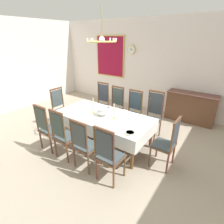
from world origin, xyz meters
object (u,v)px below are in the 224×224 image
(chair_south_a, at_px, (48,127))
(bowl_near_right, at_px, (130,133))
(mounted_clock, at_px, (131,50))
(chair_south_b, at_px, (64,134))
(chair_north_d, at_px, (153,115))
(spoon_primary, at_px, (120,110))
(bowl_far_left, at_px, (107,108))
(dining_table, at_px, (103,118))
(sideboard, at_px, (190,107))
(chandelier, at_px, (102,41))
(soup_tureen, at_px, (103,111))
(chair_north_b, at_px, (115,106))
(spoon_secondary, at_px, (136,135))
(chair_south_d, at_px, (108,154))
(chair_north_a, at_px, (101,102))
(candlestick_east, at_px, (114,113))
(chair_south_c, at_px, (84,144))
(chair_head_west, at_px, (61,107))
(chair_head_east, at_px, (167,142))
(bowl_near_left, at_px, (116,109))
(chair_north_c, at_px, (133,111))
(candlestick_west, at_px, (93,106))
(framed_painting, at_px, (110,56))

(chair_south_a, xyz_separation_m, bowl_near_right, (1.80, 0.57, 0.18))
(mounted_clock, bearing_deg, bowl_near_right, -60.13)
(chair_south_b, relative_size, chair_north_d, 0.94)
(chair_north_d, xyz_separation_m, spoon_primary, (-0.68, -0.49, 0.13))
(bowl_far_left, xyz_separation_m, mounted_clock, (-0.66, 2.34, 1.27))
(dining_table, xyz_separation_m, sideboard, (1.46, 2.48, -0.21))
(chandelier, bearing_deg, soup_tureen, 180.00)
(chair_south_a, xyz_separation_m, soup_tureen, (0.83, 0.96, 0.27))
(chair_north_b, bearing_deg, spoon_secondary, 136.16)
(chair_south_b, bearing_deg, soup_tureen, 73.36)
(dining_table, xyz_separation_m, soup_tureen, (-0.02, 0.00, 0.19))
(chair_south_d, relative_size, sideboard, 0.79)
(chair_north_a, bearing_deg, candlestick_east, 140.12)
(chair_south_c, relative_size, chair_south_d, 0.97)
(chair_head_west, bearing_deg, spoon_primary, 105.32)
(candlestick_east, height_order, mounted_clock, mounted_clock)
(chair_head_east, distance_m, soup_tureen, 1.61)
(bowl_near_left, xyz_separation_m, chandelier, (-0.06, -0.45, 1.62))
(chair_south_a, relative_size, candlestick_east, 3.09)
(chair_north_a, distance_m, chair_south_b, 2.00)
(chair_head_east, xyz_separation_m, bowl_near_right, (-0.61, -0.39, 0.19))
(chair_north_c, xyz_separation_m, bowl_near_right, (0.67, -1.35, 0.18))
(chair_south_b, distance_m, mounted_clock, 3.99)
(chair_south_a, relative_size, chair_head_east, 1.03)
(chair_north_a, height_order, chair_head_east, chair_north_a)
(spoon_secondary, bearing_deg, sideboard, 68.95)
(candlestick_west, relative_size, sideboard, 0.26)
(dining_table, height_order, chair_south_c, chair_south_c)
(soup_tureen, height_order, candlestick_west, candlestick_west)
(chair_south_a, distance_m, chair_south_b, 0.54)
(chair_north_a, bearing_deg, candlestick_west, 119.27)
(bowl_near_left, relative_size, chandelier, 0.24)
(bowl_far_left, relative_size, chandelier, 0.23)
(chair_north_c, height_order, spoon_secondary, chair_north_c)
(chair_north_c, bearing_deg, soup_tureen, 72.78)
(chair_head_east, xyz_separation_m, spoon_secondary, (-0.49, -0.36, 0.17))
(chair_north_d, xyz_separation_m, bowl_far_left, (-1.03, -0.59, 0.15))
(chair_south_d, bearing_deg, sideboard, 80.04)
(chair_north_d, distance_m, framed_painting, 3.35)
(dining_table, relative_size, spoon_primary, 12.99)
(chair_head_west, bearing_deg, candlestick_east, 90.00)
(spoon_primary, bearing_deg, soup_tureen, -114.84)
(chair_north_d, xyz_separation_m, bowl_near_right, (0.10, -1.36, 0.15))
(chair_south_a, xyz_separation_m, sideboard, (2.31, 3.44, -0.12))
(candlestick_west, bearing_deg, bowl_near_right, -17.26)
(chair_south_d, bearing_deg, spoon_primary, 115.33)
(candlestick_west, xyz_separation_m, spoon_secondary, (1.38, -0.36, -0.15))
(dining_table, distance_m, chandelier, 1.71)
(chair_south_d, bearing_deg, chandelier, 131.49)
(candlestick_west, xyz_separation_m, chandelier, (0.31, -0.00, 1.48))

